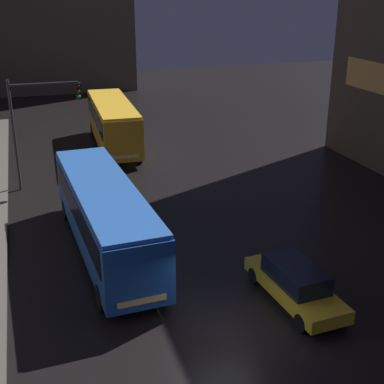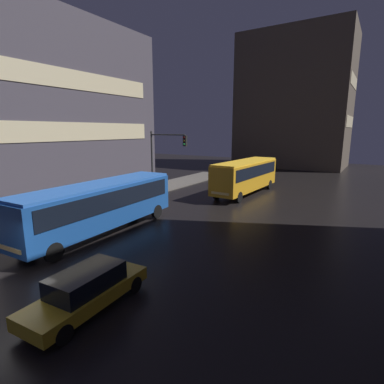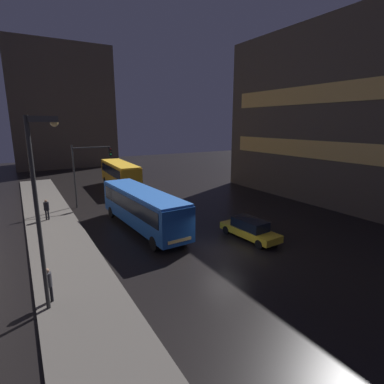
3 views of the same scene
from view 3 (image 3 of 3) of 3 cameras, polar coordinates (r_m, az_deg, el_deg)
ground_plane at (r=20.06m, az=6.07°, el=-11.61°), size 120.00×120.00×0.00m
sidewalk_left at (r=26.01m, az=-24.57°, el=-6.72°), size 4.00×48.00×0.15m
building_right_block at (r=37.28m, az=26.51°, el=12.83°), size 10.07×25.38×18.15m
building_far_backdrop at (r=65.85m, az=-23.58°, el=14.44°), size 18.07×12.00×22.33m
bus_near at (r=24.02m, az=-9.43°, el=-2.55°), size 3.08×11.53×3.17m
bus_far at (r=39.68m, az=-13.54°, el=3.57°), size 2.90×10.55×3.36m
car_taxi at (r=22.48m, az=10.94°, el=-6.91°), size 2.03×4.90×1.49m
pedestrian_near at (r=28.60m, az=-25.98°, el=-2.69°), size 0.59×0.59×1.79m
pedestrian_mid at (r=15.89m, az=-25.74°, el=-15.26°), size 0.41×0.41×1.70m
traffic_light_main at (r=31.73m, az=-19.25°, el=4.97°), size 3.91×0.35×6.26m
street_lamp_sidewalk at (r=13.94m, az=-26.91°, el=0.63°), size 1.25×0.36×8.49m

